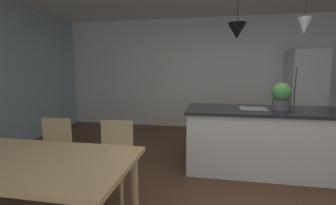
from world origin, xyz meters
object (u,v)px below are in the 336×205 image
(dining_table, at_px, (24,168))
(kitchen_island, at_px, (263,139))
(chair_far_right, at_px, (113,158))
(refrigerator, at_px, (304,94))
(potted_plant_on_island, at_px, (281,96))
(chair_far_left, at_px, (51,153))

(dining_table, height_order, kitchen_island, kitchen_island)
(chair_far_right, xyz_separation_m, refrigerator, (3.09, 3.12, 0.46))
(kitchen_island, distance_m, potted_plant_on_island, 0.67)
(chair_far_left, distance_m, kitchen_island, 2.82)
(chair_far_left, distance_m, refrigerator, 4.99)
(dining_table, distance_m, chair_far_right, 0.93)
(potted_plant_on_island, bearing_deg, chair_far_left, -159.06)
(refrigerator, height_order, potted_plant_on_island, refrigerator)
(chair_far_left, relative_size, potted_plant_on_island, 2.32)
(kitchen_island, xyz_separation_m, potted_plant_on_island, (0.20, -0.00, 0.64))
(kitchen_island, bearing_deg, dining_table, -139.55)
(chair_far_right, height_order, kitchen_island, kitchen_island)
(chair_far_right, height_order, refrigerator, refrigerator)
(kitchen_island, xyz_separation_m, refrigerator, (1.26, 2.04, 0.48))
(kitchen_island, relative_size, refrigerator, 1.17)
(dining_table, distance_m, chair_far_left, 0.93)
(dining_table, xyz_separation_m, chair_far_left, (-0.39, 0.81, -0.21))
(kitchen_island, bearing_deg, chair_far_right, -149.49)
(chair_far_right, distance_m, potted_plant_on_island, 2.38)
(chair_far_left, height_order, kitchen_island, kitchen_island)
(kitchen_island, height_order, refrigerator, refrigerator)
(refrigerator, bearing_deg, chair_far_right, -134.75)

